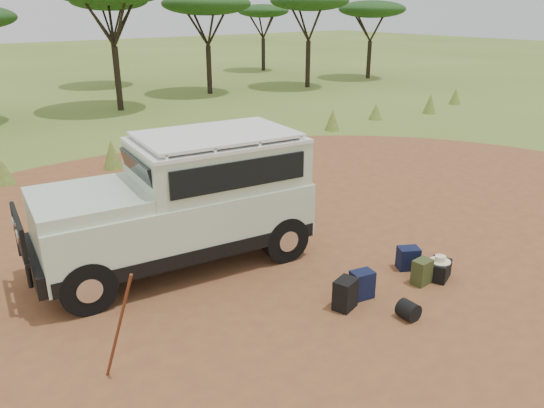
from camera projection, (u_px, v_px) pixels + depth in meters
ground at (298, 278)px, 9.83m from camera, size 140.00×140.00×0.00m
dirt_clearing at (298, 277)px, 9.83m from camera, size 23.00×23.00×0.01m
grass_fringe at (117, 156)px, 16.17m from camera, size 36.60×1.60×0.90m
acacia_treeline at (21, 1)px, 23.21m from camera, size 46.70×13.20×6.26m
safari_vehicle at (184, 205)px, 10.00m from camera, size 5.38×2.69×2.51m
walking_staff at (119, 327)px, 6.89m from camera, size 0.37×0.49×1.64m
backpack_black at (345, 294)px, 8.75m from camera, size 0.45×0.39×0.53m
backpack_navy at (362, 285)px, 9.08m from camera, size 0.43×0.35×0.50m
backpack_olive at (422, 272)px, 9.54m from camera, size 0.35×0.26×0.47m
duffel_navy at (408, 258)px, 10.09m from camera, size 0.48×0.45×0.44m
hard_case at (439, 270)px, 9.74m from camera, size 0.58×0.50×0.35m
stuff_sack at (408, 310)px, 8.50m from camera, size 0.31×0.31×0.31m
safari_hat at (440, 260)px, 9.67m from camera, size 0.39×0.39×0.11m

